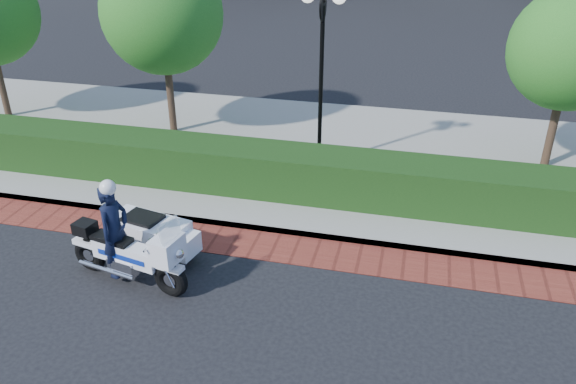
% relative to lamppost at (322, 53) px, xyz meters
% --- Properties ---
extents(ground, '(120.00, 120.00, 0.00)m').
position_rel_lamppost_xyz_m(ground, '(-1.00, -5.20, -2.96)').
color(ground, black).
rests_on(ground, ground).
extents(brick_strip, '(60.00, 1.00, 0.01)m').
position_rel_lamppost_xyz_m(brick_strip, '(-1.00, -3.70, -2.95)').
color(brick_strip, maroon).
rests_on(brick_strip, ground).
extents(sidewalk, '(60.00, 8.00, 0.15)m').
position_rel_lamppost_xyz_m(sidewalk, '(-1.00, 0.80, -2.88)').
color(sidewalk, gray).
rests_on(sidewalk, ground).
extents(hedge_main, '(18.00, 1.20, 1.00)m').
position_rel_lamppost_xyz_m(hedge_main, '(-1.00, -1.60, -2.31)').
color(hedge_main, black).
rests_on(hedge_main, sidewalk).
extents(lamppost, '(1.02, 0.70, 4.21)m').
position_rel_lamppost_xyz_m(lamppost, '(0.00, 0.00, 0.00)').
color(lamppost, black).
rests_on(lamppost, sidewalk).
extents(tree_b, '(3.20, 3.20, 4.89)m').
position_rel_lamppost_xyz_m(tree_b, '(-4.50, 1.30, 0.48)').
color(tree_b, '#332319').
rests_on(tree_b, sidewalk).
extents(tree_c, '(2.80, 2.80, 4.30)m').
position_rel_lamppost_xyz_m(tree_c, '(5.50, 1.30, 0.09)').
color(tree_c, '#332319').
rests_on(tree_c, sidewalk).
extents(police_motorcycle, '(2.43, 1.97, 1.98)m').
position_rel_lamppost_xyz_m(police_motorcycle, '(-2.39, -5.02, -2.28)').
color(police_motorcycle, black).
rests_on(police_motorcycle, ground).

